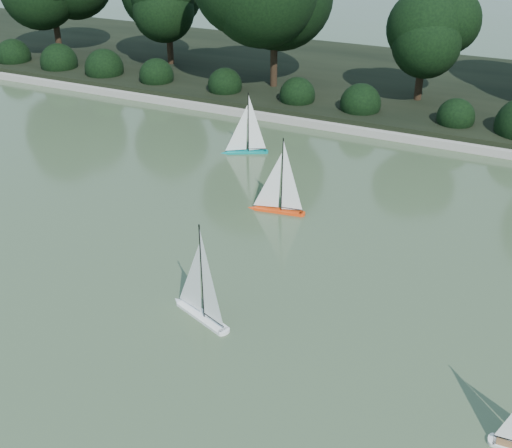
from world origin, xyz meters
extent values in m
plane|color=#334328|center=(0.00, 0.00, 0.00)|extent=(80.00, 80.00, 0.00)
cube|color=gray|center=(0.00, 9.00, 0.09)|extent=(40.00, 0.35, 0.18)
cube|color=black|center=(0.00, 13.00, 0.15)|extent=(40.00, 8.00, 0.30)
cylinder|color=black|center=(-11.00, 11.20, 0.76)|extent=(0.20, 0.20, 1.51)
cylinder|color=black|center=(-7.00, 11.80, 0.68)|extent=(0.20, 0.20, 1.37)
cylinder|color=black|center=(-3.00, 10.90, 0.83)|extent=(0.20, 0.20, 1.66)
cylinder|color=black|center=(1.00, 11.40, 0.63)|extent=(0.20, 0.20, 1.26)
sphere|color=black|center=(1.00, 11.40, 2.21)|extent=(2.10, 2.10, 2.10)
sphere|color=black|center=(-12.00, 9.90, 0.45)|extent=(1.10, 1.10, 1.10)
sphere|color=black|center=(-10.00, 9.90, 0.45)|extent=(1.10, 1.10, 1.10)
sphere|color=black|center=(-8.00, 9.90, 0.45)|extent=(1.10, 1.10, 1.10)
sphere|color=black|center=(-6.00, 9.90, 0.45)|extent=(1.10, 1.10, 1.10)
sphere|color=black|center=(-4.00, 9.90, 0.45)|extent=(1.10, 1.10, 1.10)
sphere|color=black|center=(-2.00, 9.90, 0.45)|extent=(1.10, 1.10, 1.10)
sphere|color=black|center=(0.00, 9.90, 0.45)|extent=(1.10, 1.10, 1.10)
sphere|color=black|center=(2.00, 9.90, 0.45)|extent=(1.10, 1.10, 1.10)
cube|color=white|center=(0.41, 0.80, 0.05)|extent=(0.96, 0.53, 0.10)
cone|color=white|center=(-0.11, 1.01, 0.05)|extent=(0.25, 0.25, 0.19)
cylinder|color=white|center=(0.85, 0.62, 0.05)|extent=(0.15, 0.15, 0.10)
cylinder|color=black|center=(0.45, 0.78, 0.84)|extent=(0.02, 0.02, 1.48)
cylinder|color=black|center=(0.65, 0.70, 0.15)|extent=(0.41, 0.18, 0.02)
cylinder|color=silver|center=(4.45, 0.20, 0.04)|extent=(0.11, 0.11, 0.09)
cube|color=#F33C0D|center=(0.07, 4.29, 0.05)|extent=(0.93, 0.31, 0.09)
cone|color=#F33C0D|center=(-0.46, 4.22, 0.05)|extent=(0.21, 0.21, 0.18)
cylinder|color=#F33C0D|center=(0.52, 4.36, 0.05)|extent=(0.12, 0.12, 0.09)
cylinder|color=black|center=(0.11, 4.30, 0.80)|extent=(0.02, 0.02, 1.41)
cylinder|color=black|center=(0.31, 4.33, 0.15)|extent=(0.42, 0.07, 0.01)
cube|color=#097C77|center=(-1.77, 6.67, 0.04)|extent=(0.86, 0.57, 0.09)
cone|color=#097C77|center=(-2.23, 6.43, 0.04)|extent=(0.24, 0.24, 0.18)
cylinder|color=#097C77|center=(-1.38, 6.87, 0.04)|extent=(0.14, 0.14, 0.09)
cylinder|color=black|center=(-1.74, 6.69, 0.77)|extent=(0.02, 0.02, 1.37)
cylinder|color=black|center=(-1.56, 6.78, 0.14)|extent=(0.37, 0.20, 0.01)
camera|label=1|loc=(4.28, -5.55, 5.51)|focal=45.00mm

